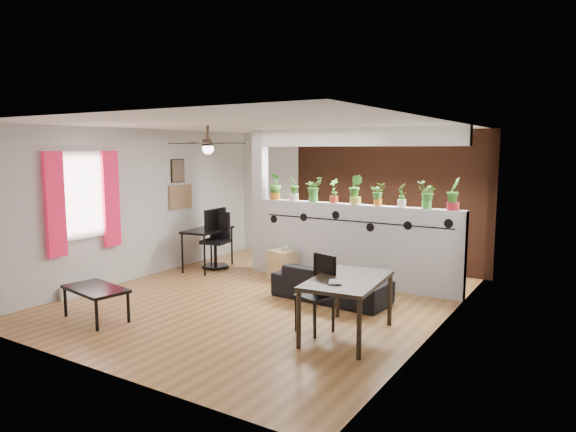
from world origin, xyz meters
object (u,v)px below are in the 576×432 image
(potted_plant_4, at_px, (356,189))
(cube_shelf, at_px, (282,265))
(potted_plant_0, at_px, (275,185))
(potted_plant_8, at_px, (453,193))
(sofa, at_px, (331,284))
(folding_chair, at_px, (320,286))
(dining_table, at_px, (348,285))
(potted_plant_2, at_px, (313,189))
(potted_plant_6, at_px, (402,194))
(potted_plant_1, at_px, (294,187))
(office_chair, at_px, (217,244))
(coffee_table, at_px, (96,291))
(ceiling_fan, at_px, (208,145))
(potted_plant_5, at_px, (378,193))
(cup, at_px, (285,248))
(computer_desk, at_px, (208,233))
(potted_plant_7, at_px, (427,194))

(potted_plant_4, xyz_separation_m, cube_shelf, (-1.21, -0.34, -1.35))
(potted_plant_0, bearing_deg, potted_plant_8, 0.00)
(sofa, relative_size, folding_chair, 1.75)
(dining_table, bearing_deg, potted_plant_2, 127.25)
(potted_plant_6, relative_size, dining_table, 0.28)
(potted_plant_1, bearing_deg, potted_plant_2, -0.00)
(potted_plant_1, xyz_separation_m, folding_chair, (1.74, -2.26, -1.02))
(office_chair, relative_size, coffee_table, 1.03)
(ceiling_fan, xyz_separation_m, office_chair, (-1.13, 1.52, -1.86))
(folding_chair, bearing_deg, coffee_table, -156.12)
(ceiling_fan, distance_m, dining_table, 3.07)
(ceiling_fan, xyz_separation_m, folding_chair, (2.15, -0.46, -1.75))
(sofa, xyz_separation_m, coffee_table, (-2.26, -2.43, 0.14))
(cube_shelf, relative_size, dining_table, 0.37)
(potted_plant_5, bearing_deg, cube_shelf, -168.07)
(ceiling_fan, bearing_deg, cube_shelf, 75.19)
(cup, bearing_deg, cube_shelf, 180.00)
(office_chair, height_order, dining_table, office_chair)
(potted_plant_2, xyz_separation_m, potted_plant_6, (1.58, 0.00, -0.02))
(ceiling_fan, relative_size, office_chair, 1.15)
(potted_plant_1, height_order, cube_shelf, potted_plant_1)
(potted_plant_4, relative_size, potted_plant_8, 1.00)
(sofa, xyz_separation_m, cube_shelf, (-1.31, 0.69, 0.01))
(potted_plant_1, bearing_deg, potted_plant_6, -0.00)
(potted_plant_6, height_order, folding_chair, potted_plant_6)
(sofa, bearing_deg, cube_shelf, -24.34)
(potted_plant_4, distance_m, dining_table, 2.63)
(potted_plant_4, xyz_separation_m, computer_desk, (-2.82, -0.43, -0.91))
(potted_plant_1, xyz_separation_m, potted_plant_7, (2.37, -0.00, -0.01))
(potted_plant_4, relative_size, sofa, 0.29)
(potted_plant_0, bearing_deg, sofa, -31.73)
(potted_plant_6, distance_m, office_chair, 3.70)
(potted_plant_8, bearing_deg, potted_plant_6, -180.00)
(potted_plant_2, xyz_separation_m, dining_table, (1.72, -2.27, -0.94))
(potted_plant_5, bearing_deg, coffee_table, -126.53)
(ceiling_fan, height_order, cup, ceiling_fan)
(sofa, bearing_deg, potted_plant_1, -35.35)
(potted_plant_0, distance_m, potted_plant_6, 2.37)
(potted_plant_2, relative_size, potted_plant_8, 0.87)
(potted_plant_4, height_order, potted_plant_5, potted_plant_4)
(potted_plant_1, xyz_separation_m, potted_plant_4, (1.19, -0.00, 0.02))
(potted_plant_4, relative_size, potted_plant_5, 1.32)
(potted_plant_6, bearing_deg, potted_plant_1, 180.00)
(folding_chair, bearing_deg, potted_plant_2, 120.74)
(potted_plant_0, xyz_separation_m, potted_plant_1, (0.40, 0.00, -0.02))
(potted_plant_5, bearing_deg, ceiling_fan, -137.94)
(sofa, distance_m, folding_chair, 1.35)
(potted_plant_6, xyz_separation_m, cube_shelf, (-2.00, -0.34, -1.30))
(coffee_table, bearing_deg, cube_shelf, 72.99)
(computer_desk, bearing_deg, sofa, -11.65)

